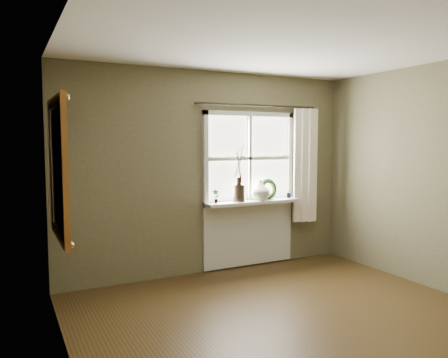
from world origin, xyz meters
TOP-DOWN VIEW (x-y plane):
  - floor at (0.00, 0.00)m, footprint 4.50×4.50m
  - ceiling at (0.00, 0.00)m, footprint 4.50×4.50m
  - wall_back at (0.00, 2.30)m, footprint 4.00×0.10m
  - wall_left at (-2.05, 0.00)m, footprint 0.10×4.50m
  - window_frame at (0.55, 2.23)m, footprint 1.36×0.06m
  - window_sill at (0.55, 2.12)m, footprint 1.36×0.26m
  - window_apron at (0.55, 2.23)m, footprint 1.36×0.04m
  - dark_jug at (0.33, 2.12)m, footprint 0.15×0.15m
  - cream_vase at (0.66, 2.12)m, footprint 0.33×0.33m
  - wreath at (0.81, 2.16)m, footprint 0.30×0.16m
  - potted_plant_left at (-0.00, 2.12)m, footprint 0.11×0.08m
  - potted_plant_right at (1.13, 2.12)m, footprint 0.10×0.09m
  - curtain at (1.39, 2.13)m, footprint 0.36×0.12m
  - curtain_rod at (0.65, 2.17)m, footprint 1.84×0.03m
  - gilt_mirror at (-1.96, 1.42)m, footprint 0.10×1.11m

SIDE VIEW (x-z plane):
  - floor at x=0.00m, z-range 0.00..0.00m
  - window_apron at x=0.55m, z-range 0.02..0.90m
  - window_sill at x=0.55m, z-range 0.88..0.92m
  - potted_plant_right at x=1.13m, z-range 0.92..1.07m
  - potted_plant_left at x=0.00m, z-range 0.92..1.10m
  - wreath at x=0.81m, z-range 0.88..1.18m
  - dark_jug at x=0.33m, z-range 0.92..1.14m
  - cream_vase at x=0.66m, z-range 0.92..1.19m
  - wall_back at x=0.00m, z-range 0.00..2.60m
  - wall_left at x=-2.05m, z-range 0.00..2.60m
  - curtain at x=1.39m, z-range 0.57..2.16m
  - gilt_mirror at x=-1.96m, z-range 0.80..2.12m
  - window_frame at x=0.55m, z-range 0.86..2.10m
  - curtain_rod at x=0.65m, z-range 2.16..2.20m
  - ceiling at x=0.00m, z-range 2.60..2.60m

